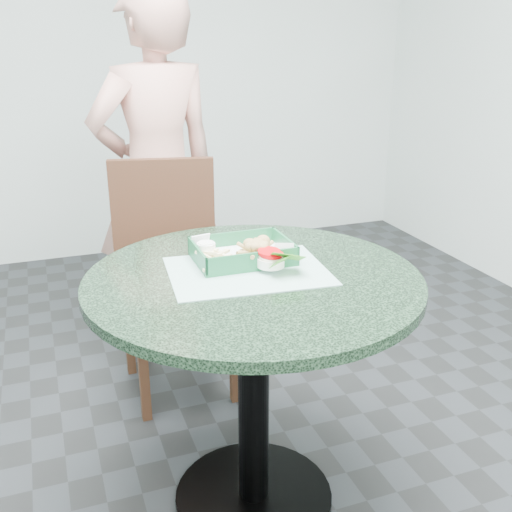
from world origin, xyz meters
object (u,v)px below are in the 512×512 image
object	(u,v)px
crab_sandwich	(257,255)
sauce_ramekin	(206,254)
diner_person	(157,166)
food_basket	(242,262)
dining_chair	(171,261)
cafe_table	(253,336)

from	to	relation	value
crab_sandwich	sauce_ramekin	bearing A→B (deg)	154.94
diner_person	food_basket	world-z (taller)	diner_person
dining_chair	crab_sandwich	bearing A→B (deg)	-69.74
cafe_table	sauce_ramekin	size ratio (longest dim) A/B	17.39
cafe_table	crab_sandwich	xyz separation A→B (m)	(0.04, 0.07, 0.22)
cafe_table	diner_person	bearing A→B (deg)	92.28
dining_chair	diner_person	size ratio (longest dim) A/B	0.54
dining_chair	crab_sandwich	distance (m)	0.78
food_basket	crab_sandwich	size ratio (longest dim) A/B	2.37
cafe_table	dining_chair	xyz separation A→B (m)	(-0.06, 0.80, -0.05)
sauce_ramekin	food_basket	bearing A→B (deg)	-10.09
crab_sandwich	cafe_table	bearing A→B (deg)	-117.67
dining_chair	food_basket	bearing A→B (deg)	-71.69
cafe_table	crab_sandwich	distance (m)	0.23
diner_person	crab_sandwich	xyz separation A→B (m)	(0.08, -1.03, -0.06)
diner_person	sauce_ramekin	size ratio (longest dim) A/B	32.11
cafe_table	dining_chair	world-z (taller)	dining_chair
cafe_table	diner_person	distance (m)	1.14
diner_person	crab_sandwich	bearing A→B (deg)	81.78
cafe_table	crab_sandwich	bearing A→B (deg)	62.33
dining_chair	crab_sandwich	size ratio (longest dim) A/B	7.99
dining_chair	crab_sandwich	xyz separation A→B (m)	(0.10, -0.73, 0.27)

